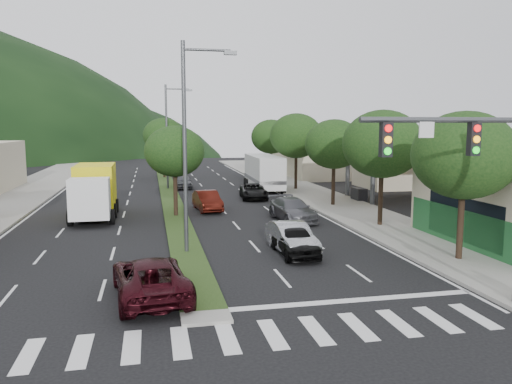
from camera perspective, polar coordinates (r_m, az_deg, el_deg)
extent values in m
plane|color=black|center=(16.89, -5.91, -13.71)|extent=(160.00, 160.00, 0.00)
cube|color=gray|center=(43.46, 7.06, -0.49)|extent=(5.00, 90.00, 0.15)
cube|color=#203513|center=(44.11, -9.80, -0.44)|extent=(1.60, 56.00, 0.12)
cube|color=silver|center=(15.05, -5.06, -16.42)|extent=(19.00, 2.20, 0.01)
cylinder|color=#47494C|center=(16.89, 21.22, 7.68)|extent=(6.00, 0.18, 0.18)
cube|color=black|center=(17.22, 23.63, 5.55)|extent=(0.35, 0.25, 1.05)
cube|color=black|center=(15.67, 14.63, 5.80)|extent=(0.35, 0.25, 1.05)
cube|color=silver|center=(42.94, 16.77, 5.75)|extent=(12.00, 8.00, 0.50)
cube|color=#FFAA0D|center=(42.95, 16.75, 5.29)|extent=(12.20, 8.20, 0.50)
cylinder|color=#47494C|center=(39.07, 13.22, 1.76)|extent=(0.36, 0.36, 4.60)
cylinder|color=#47494C|center=(43.08, 22.90, 1.88)|extent=(0.36, 0.36, 4.60)
cylinder|color=#47494C|center=(43.63, 10.43, 2.42)|extent=(0.36, 0.36, 4.60)
cylinder|color=#47494C|center=(47.25, 19.45, 2.50)|extent=(0.36, 0.36, 4.60)
cube|color=black|center=(41.53, 11.69, -0.30)|extent=(0.80, 1.60, 1.10)
cube|color=black|center=(45.33, 20.99, 0.00)|extent=(0.80, 1.60, 1.10)
cube|color=beige|center=(63.38, 7.49, 4.32)|extent=(10.00, 16.00, 5.20)
cylinder|color=black|center=(24.27, 22.36, -2.85)|extent=(0.28, 0.28, 3.64)
ellipsoid|color=black|center=(23.94, 22.70, 3.90)|extent=(4.60, 4.60, 3.91)
cylinder|color=black|center=(31.09, 14.07, -0.17)|extent=(0.28, 0.28, 3.81)
ellipsoid|color=black|center=(30.84, 14.24, 5.34)|extent=(4.80, 4.80, 4.08)
cylinder|color=black|center=(38.40, 8.83, 1.23)|extent=(0.28, 0.28, 3.58)
ellipsoid|color=black|center=(38.19, 8.92, 5.43)|extent=(4.40, 4.40, 3.74)
cylinder|color=black|center=(47.81, 4.58, 2.73)|extent=(0.28, 0.28, 3.92)
ellipsoid|color=black|center=(47.65, 4.62, 6.42)|extent=(5.00, 5.00, 4.25)
cylinder|color=black|center=(57.45, 1.74, 3.45)|extent=(0.28, 0.28, 3.70)
ellipsoid|color=black|center=(57.31, 1.75, 6.34)|extent=(4.60, 4.60, 3.91)
cylinder|color=black|center=(33.98, -9.19, 0.17)|extent=(0.28, 0.28, 3.36)
ellipsoid|color=black|center=(33.74, -9.29, 4.62)|extent=(4.00, 4.00, 3.40)
cylinder|color=black|center=(59.82, -10.45, 3.51)|extent=(0.28, 0.28, 3.81)
ellipsoid|color=black|center=(59.69, -10.52, 6.38)|extent=(4.80, 4.80, 4.08)
cylinder|color=#47494C|center=(23.74, -8.14, 4.79)|extent=(0.20, 0.20, 10.00)
cylinder|color=#47494C|center=(24.07, -5.64, 15.85)|extent=(2.20, 0.12, 0.12)
cube|color=#47494C|center=(24.20, -2.95, 15.59)|extent=(0.60, 0.25, 0.18)
cylinder|color=#47494C|center=(48.70, -10.16, 6.13)|extent=(0.20, 0.20, 10.00)
cylinder|color=#47494C|center=(48.86, -8.98, 11.56)|extent=(2.20, 0.12, 0.12)
cube|color=#47494C|center=(48.93, -7.66, 11.46)|extent=(0.60, 0.25, 0.18)
imported|color=#9FA1A6|center=(24.41, 4.10, -5.22)|extent=(1.73, 4.46, 1.45)
imported|color=black|center=(18.47, -11.97, -9.56)|extent=(3.02, 5.51, 1.46)
imported|color=black|center=(23.91, 4.45, -5.54)|extent=(1.69, 4.16, 1.41)
imported|color=#545359|center=(32.50, 4.18, -2.01)|extent=(2.44, 5.14, 1.45)
imported|color=#45120B|center=(36.40, -5.58, -1.01)|extent=(1.91, 4.47, 1.43)
imported|color=black|center=(42.00, -0.27, 0.07)|extent=(2.55, 4.78, 1.28)
imported|color=#535358|center=(49.78, -8.35, 1.20)|extent=(1.70, 3.99, 1.34)
cube|color=white|center=(31.93, -18.49, -0.73)|extent=(2.37, 1.75, 2.48)
cube|color=yellow|center=(35.85, -17.85, 0.34)|extent=(2.52, 4.55, 3.34)
cube|color=black|center=(35.19, -17.89, -2.01)|extent=(2.21, 6.28, 0.32)
cylinder|color=black|center=(32.46, -16.14, -2.73)|extent=(0.33, 0.97, 0.97)
cylinder|color=black|center=(32.72, -20.48, -2.83)|extent=(0.33, 0.97, 0.97)
cylinder|color=black|center=(34.77, -15.90, -2.05)|extent=(0.33, 0.97, 0.97)
cylinder|color=black|center=(35.02, -19.96, -2.15)|extent=(0.33, 0.97, 0.97)
cylinder|color=black|center=(36.88, -15.71, -1.50)|extent=(0.33, 0.97, 0.97)
cylinder|color=black|center=(37.11, -19.54, -1.60)|extent=(0.33, 0.97, 0.97)
cube|color=silver|center=(47.68, 0.90, 2.44)|extent=(2.68, 8.68, 2.87)
cube|color=#5D5D62|center=(47.75, 0.90, 1.59)|extent=(2.74, 8.68, 0.33)
cylinder|color=black|center=(50.99, -1.15, 1.16)|extent=(0.36, 0.87, 0.86)
cylinder|color=black|center=(51.41, 1.48, 1.21)|extent=(0.36, 0.87, 0.86)
cylinder|color=black|center=(49.98, -0.97, 1.03)|extent=(0.36, 0.87, 0.86)
cylinder|color=black|center=(50.41, 1.71, 1.08)|extent=(0.36, 0.87, 0.86)
cylinder|color=black|center=(44.59, 0.15, 0.23)|extent=(0.36, 0.87, 0.86)
cylinder|color=black|center=(45.07, 3.14, 0.30)|extent=(0.36, 0.87, 0.86)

